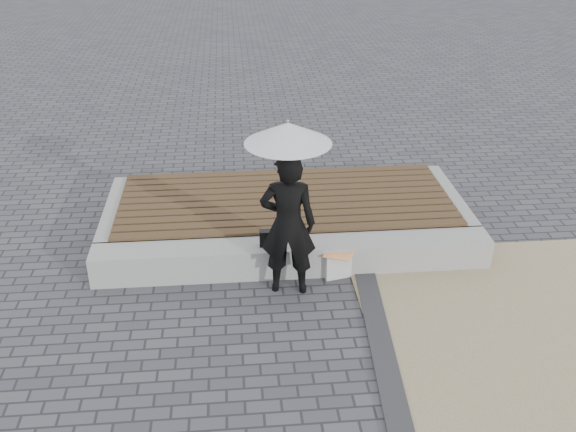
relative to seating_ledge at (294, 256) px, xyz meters
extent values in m
plane|color=#454549|center=(0.00, -1.60, -0.20)|extent=(80.00, 80.00, 0.00)
cube|color=#2F2F31|center=(0.75, -2.10, -0.18)|extent=(0.61, 5.20, 0.04)
cube|color=#9D9C97|center=(0.00, 0.00, 0.00)|extent=(5.00, 0.45, 0.40)
cube|color=gray|center=(0.00, 1.20, 0.00)|extent=(5.00, 2.00, 0.40)
imported|color=black|center=(-0.11, -0.42, 0.69)|extent=(0.70, 0.50, 1.78)
cylinder|color=#A9A9AE|center=(-0.11, -0.42, 1.21)|extent=(0.02, 0.02, 0.96)
cone|color=silver|center=(-0.11, -0.42, 1.81)|extent=(0.96, 0.96, 0.24)
sphere|color=#A9A9AE|center=(-0.11, -0.42, 1.94)|extent=(0.03, 0.03, 0.03)
cube|color=black|center=(-0.28, -0.04, 0.30)|extent=(0.29, 0.11, 0.21)
cube|color=silver|center=(0.53, -0.20, -0.03)|extent=(0.35, 0.20, 0.35)
cube|color=#F64967|center=(0.53, -0.25, 0.15)|extent=(0.41, 0.37, 0.01)
camera|label=1|loc=(-0.71, -7.09, 4.31)|focal=41.20mm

